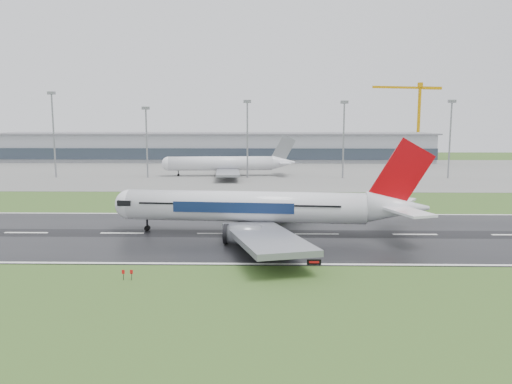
{
  "coord_description": "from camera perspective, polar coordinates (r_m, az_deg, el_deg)",
  "views": [
    {
      "loc": [
        29.59,
        -101.09,
        23.35
      ],
      "look_at": [
        27.35,
        12.0,
        7.0
      ],
      "focal_mm": 35.44,
      "sensor_mm": 36.0,
      "label": 1
    }
  ],
  "objects": [
    {
      "name": "runway",
      "position": [
        107.88,
        -14.86,
        -4.53
      ],
      "size": [
        400.0,
        45.0,
        0.1
      ],
      "primitive_type": "cube",
      "color": "black",
      "rests_on": "ground"
    },
    {
      "name": "floodmast_2",
      "position": [
        206.89,
        -12.23,
        5.32
      ],
      "size": [
        0.64,
        0.64,
        27.08
      ],
      "primitive_type": "cylinder",
      "color": "gray",
      "rests_on": "ground"
    },
    {
      "name": "floodmast_1",
      "position": [
        218.38,
        -21.86,
        5.84
      ],
      "size": [
        0.64,
        0.64,
        32.98
      ],
      "primitive_type": "cylinder",
      "color": "gray",
      "rests_on": "ground"
    },
    {
      "name": "floodmast_5",
      "position": [
        213.92,
        21.04,
        5.39
      ],
      "size": [
        0.64,
        0.64,
        29.64
      ],
      "primitive_type": "cylinder",
      "color": "gray",
      "rests_on": "ground"
    },
    {
      "name": "apron",
      "position": [
        229.21,
        -6.29,
        2.34
      ],
      "size": [
        400.0,
        130.0,
        0.08
      ],
      "primitive_type": "cube",
      "color": "slate",
      "rests_on": "ground"
    },
    {
      "name": "tower_crane",
      "position": [
        314.16,
        17.88,
        7.62
      ],
      "size": [
        43.79,
        15.32,
        44.4
      ],
      "primitive_type": null,
      "rotation": [
        0.0,
        0.0,
        0.29
      ],
      "color": "#C88805",
      "rests_on": "ground"
    },
    {
      "name": "floodmast_3",
      "position": [
        201.41,
        -0.98,
        5.8
      ],
      "size": [
        0.64,
        0.64,
        29.64
      ],
      "primitive_type": "cylinder",
      "color": "gray",
      "rests_on": "ground"
    },
    {
      "name": "ground",
      "position": [
        107.89,
        -14.86,
        -4.55
      ],
      "size": [
        520.0,
        520.0,
        0.0
      ],
      "primitive_type": "plane",
      "color": "#30501D",
      "rests_on": "ground"
    },
    {
      "name": "main_airliner",
      "position": [
        102.09,
        1.29,
        0.44
      ],
      "size": [
        69.08,
        66.33,
        18.85
      ],
      "primitive_type": null,
      "rotation": [
        0.0,
        0.0,
        -0.09
      ],
      "color": "silver",
      "rests_on": "runway"
    },
    {
      "name": "parked_airliner",
      "position": [
        209.28,
        -3.36,
        4.09
      ],
      "size": [
        60.22,
        56.66,
        16.48
      ],
      "primitive_type": null,
      "rotation": [
        0.0,
        0.0,
        0.08
      ],
      "color": "silver",
      "rests_on": "apron"
    },
    {
      "name": "terminal",
      "position": [
        288.05,
        -4.78,
        5.04
      ],
      "size": [
        240.0,
        36.0,
        15.0
      ],
      "primitive_type": "cube",
      "color": "gray",
      "rests_on": "ground"
    },
    {
      "name": "runway_sign",
      "position": [
        82.47,
        6.56,
        -7.9
      ],
      "size": [
        2.31,
        0.51,
        1.04
      ],
      "primitive_type": null,
      "rotation": [
        0.0,
        0.0,
        -0.11
      ],
      "color": "black",
      "rests_on": "ground"
    },
    {
      "name": "floodmast_4",
      "position": [
        203.6,
        9.84,
        5.66
      ],
      "size": [
        0.64,
        0.64,
        29.36
      ],
      "primitive_type": "cylinder",
      "color": "gray",
      "rests_on": "ground"
    }
  ]
}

